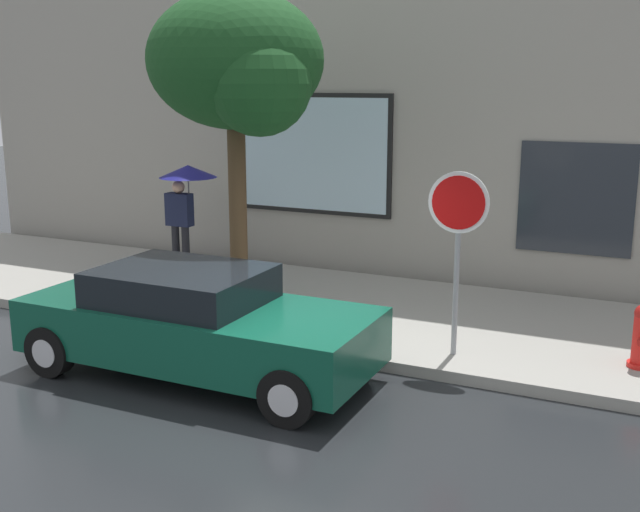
# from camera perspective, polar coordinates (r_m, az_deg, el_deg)

# --- Properties ---
(ground_plane) EXTENTS (60.00, 60.00, 0.00)m
(ground_plane) POSITION_cam_1_polar(r_m,az_deg,el_deg) (9.16, -2.59, -9.89)
(ground_plane) COLOR black
(sidewalk) EXTENTS (20.00, 4.00, 0.15)m
(sidewalk) POSITION_cam_1_polar(r_m,az_deg,el_deg) (11.71, 4.26, -4.36)
(sidewalk) COLOR gray
(sidewalk) RESTS_ON ground
(building_facade) EXTENTS (20.00, 0.67, 7.00)m
(building_facade) POSITION_cam_1_polar(r_m,az_deg,el_deg) (13.55, 8.32, 12.53)
(building_facade) COLOR #9E998E
(building_facade) RESTS_ON ground
(parked_car) EXTENTS (4.39, 1.83, 1.33)m
(parked_car) POSITION_cam_1_polar(r_m,az_deg,el_deg) (9.49, -9.27, -4.92)
(parked_car) COLOR #0F4C38
(parked_car) RESTS_ON ground
(pedestrian_with_umbrella) EXTENTS (1.03, 1.03, 1.94)m
(pedestrian_with_umbrella) POSITION_cam_1_polar(r_m,az_deg,el_deg) (13.89, -10.00, 5.11)
(pedestrian_with_umbrella) COLOR black
(pedestrian_with_umbrella) RESTS_ON sidewalk
(street_tree) EXTENTS (2.67, 2.27, 4.70)m
(street_tree) POSITION_cam_1_polar(r_m,az_deg,el_deg) (11.36, -6.03, 13.85)
(street_tree) COLOR #4C3823
(street_tree) RESTS_ON sidewalk
(stop_sign) EXTENTS (0.76, 0.10, 2.34)m
(stop_sign) POSITION_cam_1_polar(r_m,az_deg,el_deg) (9.52, 10.23, 2.12)
(stop_sign) COLOR gray
(stop_sign) RESTS_ON sidewalk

